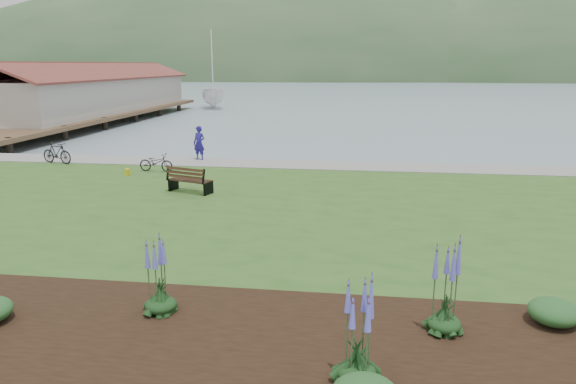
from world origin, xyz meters
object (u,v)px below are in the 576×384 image
park_bench (189,179)px  person (199,140)px  sailboat (214,108)px  bicycle_a (156,162)px

park_bench → person: (-1.66, 6.77, 0.51)m
park_bench → sailboat: sailboat is taller
person → bicycle_a: bearing=-94.0°
bicycle_a → sailboat: sailboat is taller
sailboat → bicycle_a: bearing=-100.3°
person → sailboat: size_ratio=0.07×
sailboat → park_bench: bearing=-97.8°
person → bicycle_a: person is taller
park_bench → person: size_ratio=0.89×
park_bench → bicycle_a: park_bench is taller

